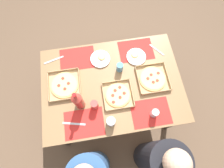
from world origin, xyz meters
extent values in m
plane|color=brown|center=(0.00, 0.00, 0.00)|extent=(6.00, 6.00, 0.00)
cylinder|color=#3F3328|center=(-0.63, -0.43, 0.36)|extent=(0.07, 0.07, 0.71)
cylinder|color=#3F3328|center=(0.63, -0.43, 0.36)|extent=(0.07, 0.07, 0.71)
cylinder|color=#3F3328|center=(-0.63, 0.43, 0.36)|extent=(0.07, 0.07, 0.71)
cylinder|color=#3F3328|center=(0.63, 0.43, 0.36)|extent=(0.07, 0.07, 0.71)
cube|color=#936D47|center=(0.00, 0.00, 0.73)|extent=(1.38, 0.97, 0.03)
cube|color=red|center=(-0.31, -0.34, 0.74)|extent=(0.36, 0.26, 0.00)
cube|color=red|center=(0.31, -0.34, 0.74)|extent=(0.36, 0.26, 0.00)
cube|color=red|center=(-0.31, 0.34, 0.74)|extent=(0.36, 0.26, 0.00)
cube|color=red|center=(0.31, 0.34, 0.74)|extent=(0.36, 0.26, 0.00)
cube|color=tan|center=(0.46, -0.06, 0.74)|extent=(0.31, 0.31, 0.01)
cube|color=tan|center=(0.31, -0.06, 0.76)|extent=(0.01, 0.31, 0.03)
cube|color=tan|center=(0.61, -0.06, 0.76)|extent=(0.01, 0.31, 0.03)
cube|color=tan|center=(0.46, -0.21, 0.76)|extent=(0.31, 0.01, 0.03)
cube|color=tan|center=(0.46, 0.09, 0.76)|extent=(0.31, 0.01, 0.03)
cylinder|color=#E0B76B|center=(0.46, -0.06, 0.75)|extent=(0.27, 0.27, 0.01)
cylinder|color=#EFD67F|center=(0.46, -0.06, 0.76)|extent=(0.24, 0.24, 0.00)
cylinder|color=red|center=(0.51, -0.06, 0.76)|extent=(0.03, 0.03, 0.00)
cylinder|color=red|center=(0.46, -0.01, 0.76)|extent=(0.03, 0.03, 0.00)
cylinder|color=red|center=(0.42, -0.07, 0.76)|extent=(0.03, 0.03, 0.00)
cylinder|color=red|center=(0.47, -0.13, 0.76)|extent=(0.03, 0.03, 0.00)
cube|color=tan|center=(-0.04, 0.12, 0.74)|extent=(0.28, 0.28, 0.01)
cube|color=tan|center=(-0.17, 0.12, 0.76)|extent=(0.01, 0.28, 0.03)
cube|color=tan|center=(0.10, 0.12, 0.76)|extent=(0.01, 0.28, 0.03)
cube|color=tan|center=(-0.04, -0.01, 0.76)|extent=(0.28, 0.01, 0.03)
cube|color=tan|center=(-0.04, 0.26, 0.76)|extent=(0.28, 0.01, 0.03)
cylinder|color=#E0B76B|center=(-0.04, 0.12, 0.75)|extent=(0.24, 0.24, 0.01)
cylinder|color=#EFD67F|center=(-0.04, 0.12, 0.76)|extent=(0.22, 0.22, 0.00)
cylinder|color=red|center=(0.01, 0.12, 0.76)|extent=(0.03, 0.03, 0.00)
cylinder|color=red|center=(0.02, 0.19, 0.76)|extent=(0.03, 0.03, 0.00)
cylinder|color=red|center=(-0.05, 0.15, 0.76)|extent=(0.03, 0.03, 0.00)
cylinder|color=red|center=(-0.10, 0.12, 0.76)|extent=(0.03, 0.03, 0.00)
cylinder|color=red|center=(-0.07, 0.05, 0.76)|extent=(0.03, 0.03, 0.00)
cylinder|color=red|center=(-0.02, 0.08, 0.76)|extent=(0.03, 0.03, 0.00)
cube|color=tan|center=(-0.41, 0.01, 0.74)|extent=(0.30, 0.30, 0.01)
cube|color=tan|center=(-0.55, 0.01, 0.76)|extent=(0.01, 0.30, 0.03)
cube|color=tan|center=(-0.26, 0.01, 0.76)|extent=(0.01, 0.30, 0.03)
cube|color=tan|center=(-0.41, -0.14, 0.76)|extent=(0.30, 0.01, 0.03)
cube|color=tan|center=(-0.41, 0.16, 0.76)|extent=(0.30, 0.01, 0.03)
cylinder|color=#E0B76B|center=(-0.41, 0.01, 0.75)|extent=(0.27, 0.27, 0.01)
cylinder|color=#EFD67F|center=(-0.41, 0.01, 0.76)|extent=(0.24, 0.24, 0.00)
cylinder|color=red|center=(-0.36, 0.01, 0.76)|extent=(0.03, 0.03, 0.00)
cylinder|color=red|center=(-0.40, 0.05, 0.76)|extent=(0.03, 0.03, 0.00)
cylinder|color=red|center=(-0.44, 0.04, 0.76)|extent=(0.03, 0.03, 0.00)
cylinder|color=red|center=(-0.47, -0.03, 0.76)|extent=(0.03, 0.03, 0.00)
cylinder|color=red|center=(-0.40, -0.03, 0.76)|extent=(0.03, 0.03, 0.00)
cylinder|color=white|center=(-0.29, -0.25, 0.75)|extent=(0.19, 0.19, 0.01)
cylinder|color=white|center=(-0.29, -0.25, 0.75)|extent=(0.20, 0.20, 0.01)
cylinder|color=#E0B76B|center=(-0.28, -0.28, 0.76)|extent=(0.08, 0.08, 0.01)
cylinder|color=#EFD67F|center=(-0.28, -0.28, 0.77)|extent=(0.07, 0.07, 0.00)
cylinder|color=white|center=(0.08, -0.29, 0.75)|extent=(0.20, 0.20, 0.01)
cylinder|color=white|center=(0.08, -0.29, 0.75)|extent=(0.20, 0.20, 0.01)
cylinder|color=#E0B76B|center=(0.06, -0.31, 0.76)|extent=(0.08, 0.08, 0.01)
cylinder|color=#EFD67F|center=(0.06, -0.31, 0.77)|extent=(0.07, 0.07, 0.00)
cylinder|color=#B2382D|center=(0.32, 0.16, 0.85)|extent=(0.09, 0.09, 0.22)
cone|color=#B2382D|center=(0.32, 0.16, 0.98)|extent=(0.09, 0.09, 0.04)
cylinder|color=#B2382D|center=(0.32, 0.16, 1.02)|extent=(0.03, 0.03, 0.06)
cylinder|color=red|center=(0.32, 0.16, 1.06)|extent=(0.03, 0.03, 0.01)
cylinder|color=teal|center=(-0.10, -0.14, 0.79)|extent=(0.07, 0.07, 0.10)
cylinder|color=#BF4742|center=(0.19, 0.19, 0.79)|extent=(0.07, 0.07, 0.11)
cylinder|color=silver|center=(0.07, 0.37, 0.79)|extent=(0.08, 0.08, 0.09)
cylinder|color=silver|center=(-0.33, 0.36, 0.79)|extent=(0.06, 0.06, 0.10)
cube|color=#B7B7BC|center=(0.40, 0.33, 0.74)|extent=(0.21, 0.07, 0.00)
cube|color=#B7B7BC|center=(-0.53, -0.31, 0.74)|extent=(0.13, 0.16, 0.00)
cube|color=#B7B7BC|center=(0.55, -0.36, 0.74)|extent=(0.21, 0.07, 0.00)
cylinder|color=black|center=(-0.31, 0.75, 0.51)|extent=(0.32, 0.32, 1.01)
sphere|color=#D1A889|center=(-0.31, 0.75, 1.11)|extent=(0.19, 0.19, 0.19)
camera|label=1|loc=(0.10, 0.59, 2.37)|focal=28.35mm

